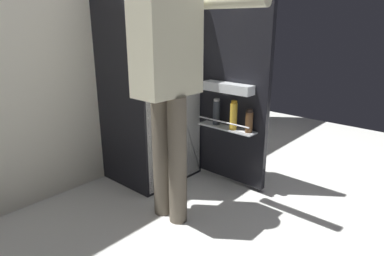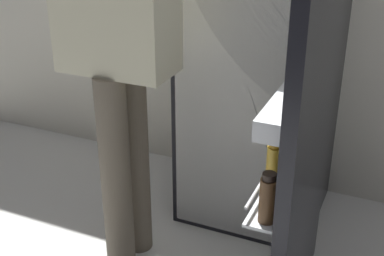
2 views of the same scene
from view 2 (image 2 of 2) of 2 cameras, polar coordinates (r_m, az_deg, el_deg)
The scene contains 2 objects.
refrigerator at distance 2.31m, azimuth 8.02°, elevation 8.08°, with size 0.68×1.19×1.64m.
person at distance 1.92m, azimuth -7.93°, elevation 11.21°, with size 0.54×0.75×1.72m.
Camera 2 is at (0.62, -1.64, 1.50)m, focal length 49.13 mm.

